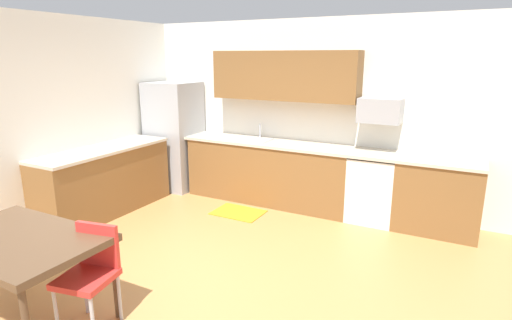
% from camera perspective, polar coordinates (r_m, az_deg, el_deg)
% --- Properties ---
extents(ground_plane, '(12.00, 12.00, 0.00)m').
position_cam_1_polar(ground_plane, '(4.36, -6.40, -15.80)').
color(ground_plane, '#B77F47').
extents(wall_back, '(5.80, 0.10, 2.70)m').
position_cam_1_polar(wall_back, '(6.19, 7.20, 6.47)').
color(wall_back, white).
rests_on(wall_back, ground).
extents(wall_left, '(0.10, 5.80, 2.70)m').
position_cam_1_polar(wall_left, '(5.78, -29.16, 4.23)').
color(wall_left, white).
rests_on(wall_left, ground).
extents(cabinet_run_back, '(2.55, 0.60, 0.90)m').
position_cam_1_polar(cabinet_run_back, '(6.25, 1.71, -1.80)').
color(cabinet_run_back, brown).
rests_on(cabinet_run_back, ground).
extents(cabinet_run_back_right, '(1.00, 0.60, 0.90)m').
position_cam_1_polar(cabinet_run_back_right, '(5.67, 23.86, -4.74)').
color(cabinet_run_back_right, brown).
rests_on(cabinet_run_back_right, ground).
extents(cabinet_run_left, '(0.60, 2.00, 0.90)m').
position_cam_1_polar(cabinet_run_left, '(6.17, -20.19, -2.90)').
color(cabinet_run_left, brown).
rests_on(cabinet_run_left, ground).
extents(countertop_back, '(4.80, 0.64, 0.04)m').
position_cam_1_polar(countertop_back, '(5.95, 5.87, 1.98)').
color(countertop_back, beige).
rests_on(countertop_back, cabinet_run_back).
extents(countertop_left, '(0.64, 2.00, 0.04)m').
position_cam_1_polar(countertop_left, '(6.06, -20.57, 1.35)').
color(countertop_left, beige).
rests_on(countertop_left, cabinet_run_left).
extents(upper_cabinets_back, '(2.20, 0.34, 0.70)m').
position_cam_1_polar(upper_cabinets_back, '(6.06, 3.90, 11.60)').
color(upper_cabinets_back, brown).
extents(refrigerator, '(0.76, 0.70, 1.76)m').
position_cam_1_polar(refrigerator, '(6.99, -11.22, 3.29)').
color(refrigerator, '#9EA0A5').
rests_on(refrigerator, ground).
extents(oven_range, '(0.60, 0.60, 0.91)m').
position_cam_1_polar(oven_range, '(5.76, 15.92, -3.70)').
color(oven_range, white).
rests_on(oven_range, ground).
extents(microwave, '(0.54, 0.36, 0.32)m').
position_cam_1_polar(microwave, '(5.64, 16.85, 6.61)').
color(microwave, '#9EA0A5').
extents(sink_basin, '(0.48, 0.40, 0.14)m').
position_cam_1_polar(sink_basin, '(6.25, -0.20, 2.27)').
color(sink_basin, '#A5A8AD').
rests_on(sink_basin, countertop_back).
extents(sink_faucet, '(0.02, 0.02, 0.24)m').
position_cam_1_polar(sink_faucet, '(6.37, 0.57, 3.98)').
color(sink_faucet, '#B2B5BA').
rests_on(sink_faucet, countertop_back).
extents(dining_table, '(1.40, 0.90, 0.76)m').
position_cam_1_polar(dining_table, '(3.90, -30.19, -10.07)').
color(dining_table, brown).
rests_on(dining_table, ground).
extents(chair_near_table, '(0.47, 0.47, 0.85)m').
position_cam_1_polar(chair_near_table, '(3.69, -21.91, -13.77)').
color(chair_near_table, red).
rests_on(chair_near_table, ground).
extents(floor_mat, '(0.70, 0.50, 0.01)m').
position_cam_1_polar(floor_mat, '(5.92, -2.48, -7.28)').
color(floor_mat, orange).
rests_on(floor_mat, ground).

